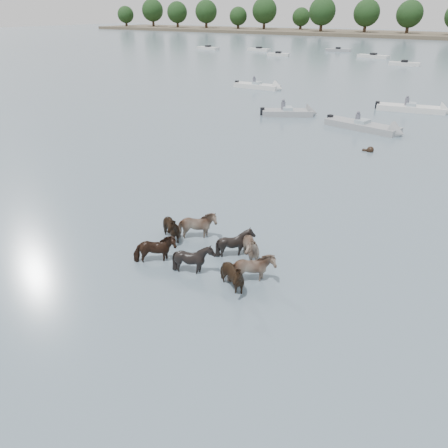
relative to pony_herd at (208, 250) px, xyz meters
The scene contains 9 objects.
ground 1.88m from the pony_herd, 142.77° to the right, with size 400.00×400.00×0.00m, color slate.
shoreline 165.15m from the pony_herd, 115.63° to the left, with size 160.00×30.00×1.00m, color #4C4233.
pony_herd is the anchor object (origin of this frame).
swimming_pony 16.66m from the pony_herd, 86.79° to the left, with size 0.72×0.44×0.44m.
motorboat_a 24.77m from the pony_herd, 107.45° to the left, with size 4.81×3.78×1.92m.
motorboat_b 21.89m from the pony_herd, 91.23° to the left, with size 6.33×2.87×1.92m.
motorboat_c 30.97m from the pony_herd, 87.88° to the left, with size 6.35×2.70×1.92m.
motorboat_f 37.86m from the pony_herd, 115.42° to the left, with size 5.94×1.78×1.92m.
treeline 162.41m from the pony_herd, 114.88° to the left, with size 152.13×20.22×12.18m.
Camera 1 is at (9.36, -10.00, 8.22)m, focal length 35.16 mm.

